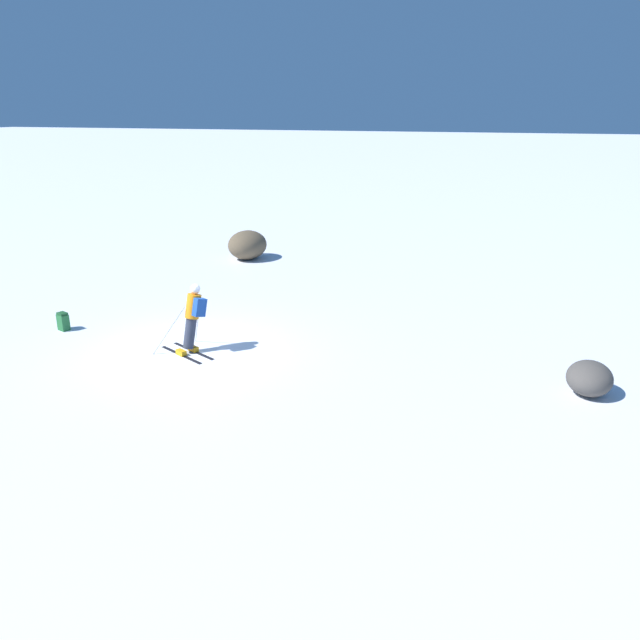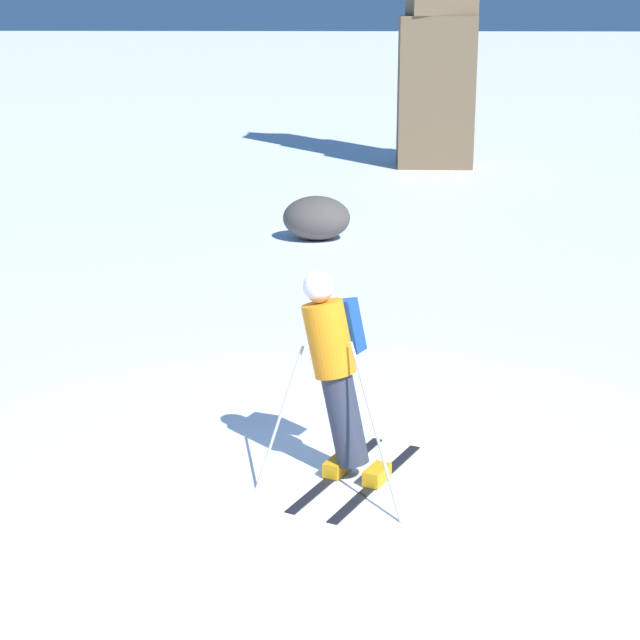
{
  "view_description": "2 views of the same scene",
  "coord_description": "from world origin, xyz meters",
  "px_view_note": "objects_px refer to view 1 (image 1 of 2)",
  "views": [
    {
      "loc": [
        12.7,
        7.77,
        5.78
      ],
      "look_at": [
        -1.01,
        3.07,
        0.83
      ],
      "focal_mm": 35.0,
      "sensor_mm": 36.0,
      "label": 1
    },
    {
      "loc": [
        0.21,
        -8.04,
        3.74
      ],
      "look_at": [
        -0.21,
        2.28,
        0.68
      ],
      "focal_mm": 60.0,
      "sensor_mm": 36.0,
      "label": 2
    }
  ],
  "objects_px": {
    "exposed_boulder_0": "(247,245)",
    "spare_backpack": "(63,321)",
    "skier": "(193,315)",
    "exposed_boulder_1": "(589,378)"
  },
  "relations": [
    {
      "from": "spare_backpack",
      "to": "exposed_boulder_1",
      "type": "xyz_separation_m",
      "value": [
        -0.32,
        13.33,
        0.11
      ]
    },
    {
      "from": "skier",
      "to": "exposed_boulder_1",
      "type": "relative_size",
      "value": 1.57
    },
    {
      "from": "spare_backpack",
      "to": "exposed_boulder_1",
      "type": "height_order",
      "value": "exposed_boulder_1"
    },
    {
      "from": "exposed_boulder_0",
      "to": "spare_backpack",
      "type": "bearing_deg",
      "value": -6.96
    },
    {
      "from": "skier",
      "to": "exposed_boulder_0",
      "type": "relative_size",
      "value": 0.99
    },
    {
      "from": "exposed_boulder_0",
      "to": "exposed_boulder_1",
      "type": "distance_m",
      "value": 15.17
    },
    {
      "from": "exposed_boulder_0",
      "to": "exposed_boulder_1",
      "type": "relative_size",
      "value": 1.59
    },
    {
      "from": "spare_backpack",
      "to": "exposed_boulder_0",
      "type": "height_order",
      "value": "exposed_boulder_0"
    },
    {
      "from": "skier",
      "to": "exposed_boulder_1",
      "type": "bearing_deg",
      "value": 118.62
    },
    {
      "from": "exposed_boulder_1",
      "to": "exposed_boulder_0",
      "type": "bearing_deg",
      "value": -126.51
    }
  ]
}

